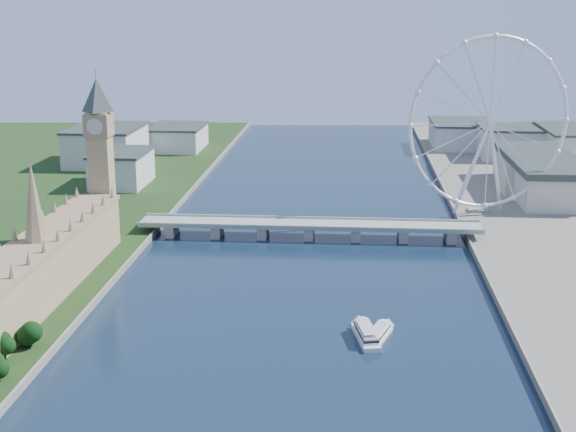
# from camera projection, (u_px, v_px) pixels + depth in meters

# --- Properties ---
(parliament_range) EXTENTS (24.00, 200.00, 70.00)m
(parliament_range) POSITION_uv_depth(u_px,v_px,m) (39.00, 269.00, 398.74)
(parliament_range) COLOR tan
(parliament_range) RESTS_ON ground
(big_ben) EXTENTS (20.02, 20.02, 110.00)m
(big_ben) POSITION_uv_depth(u_px,v_px,m) (99.00, 139.00, 490.48)
(big_ben) COLOR tan
(big_ben) RESTS_ON ground
(westminster_bridge) EXTENTS (220.00, 22.00, 9.50)m
(westminster_bridge) POSITION_uv_depth(u_px,v_px,m) (309.00, 227.00, 517.29)
(westminster_bridge) COLOR gray
(westminster_bridge) RESTS_ON ground
(london_eye) EXTENTS (113.60, 39.12, 124.30)m
(london_eye) POSITION_uv_depth(u_px,v_px,m) (490.00, 124.00, 545.60)
(london_eye) COLOR silver
(london_eye) RESTS_ON ground
(county_hall) EXTENTS (54.00, 144.00, 35.00)m
(county_hall) POSITION_uv_depth(u_px,v_px,m) (540.00, 196.00, 630.91)
(county_hall) COLOR beige
(county_hall) RESTS_ON ground
(city_skyline) EXTENTS (505.00, 280.00, 32.00)m
(city_skyline) POSITION_uv_depth(u_px,v_px,m) (365.00, 144.00, 762.26)
(city_skyline) COLOR beige
(city_skyline) RESTS_ON ground
(tour_boat_near) EXTENTS (14.51, 32.92, 7.07)m
(tour_boat_near) POSITION_uv_depth(u_px,v_px,m) (366.00, 340.00, 360.66)
(tour_boat_near) COLOR silver
(tour_boat_near) RESTS_ON ground
(tour_boat_far) EXTENTS (15.28, 28.23, 6.04)m
(tour_boat_far) POSITION_uv_depth(u_px,v_px,m) (379.00, 338.00, 362.29)
(tour_boat_far) COLOR white
(tour_boat_far) RESTS_ON ground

